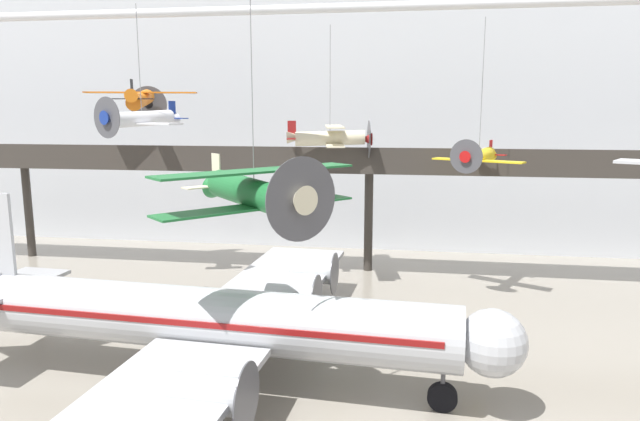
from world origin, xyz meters
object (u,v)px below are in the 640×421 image
Objects in this scene: suspended_plane_green_biplane at (254,193)px; suspended_plane_orange_highwing at (141,99)px; airliner_silver_main at (206,320)px; suspended_plane_cream_biplane at (330,138)px; suspended_plane_white_twin at (142,119)px; suspended_plane_yellow_lowwing at (479,157)px.

suspended_plane_orange_highwing is at bearing 171.57° from suspended_plane_green_biplane.
suspended_plane_orange_highwing is (-11.22, 17.46, 10.53)m from airliner_silver_main.
suspended_plane_white_twin is (-10.15, -9.49, 1.47)m from suspended_plane_cream_biplane.
airliner_silver_main is 23.27m from suspended_plane_orange_highwing.
suspended_plane_green_biplane is at bearing -156.48° from suspended_plane_orange_highwing.
suspended_plane_green_biplane is 1.12× the size of suspended_plane_yellow_lowwing.
suspended_plane_yellow_lowwing is (10.47, -2.24, -1.11)m from suspended_plane_cream_biplane.
suspended_plane_orange_highwing is (-4.41, 9.02, 1.38)m from suspended_plane_white_twin.
suspended_plane_orange_highwing reaches higher than airliner_silver_main.
suspended_plane_yellow_lowwing is at bearing 94.94° from suspended_plane_green_biplane.
suspended_plane_green_biplane is at bearing 22.10° from airliner_silver_main.
suspended_plane_cream_biplane reaches higher than suspended_plane_green_biplane.
suspended_plane_green_biplane reaches higher than airliner_silver_main.
suspended_plane_white_twin is at bearing -146.24° from suspended_plane_cream_biplane.
suspended_plane_white_twin reaches higher than suspended_plane_yellow_lowwing.
suspended_plane_white_twin is 12.28m from suspended_plane_green_biplane.
suspended_plane_cream_biplane is at bearing 129.03° from suspended_plane_green_biplane.
suspended_plane_white_twin is 22.02m from suspended_plane_yellow_lowwing.
suspended_plane_white_twin is at bearing -169.24° from suspended_plane_orange_highwing.
suspended_plane_orange_highwing is at bearing 172.53° from suspended_plane_cream_biplane.
suspended_plane_orange_highwing reaches higher than suspended_plane_cream_biplane.
airliner_silver_main is 6.42m from suspended_plane_green_biplane.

